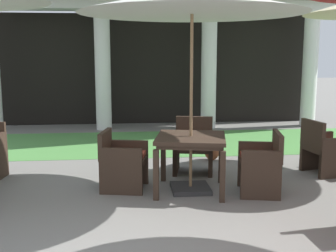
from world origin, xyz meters
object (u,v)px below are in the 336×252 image
Objects in this scene: patio_umbrella_mid_left at (192,2)px; patio_chair_mid_left_east at (261,163)px; patio_chair_mid_right_west at (324,149)px; terracotta_urn at (212,150)px; patio_table_mid_left at (191,144)px; patio_chair_mid_left_west at (122,161)px; patio_chair_mid_left_north at (193,147)px.

patio_umbrella_mid_left is 2.28m from patio_chair_mid_left_east.
patio_chair_mid_right_west is 1.86m from terracotta_urn.
patio_umbrella_mid_left is (0.00, 0.00, 1.83)m from patio_table_mid_left.
patio_chair_mid_right_west reaches higher than patio_chair_mid_left_west.
patio_table_mid_left is at bearing -95.36° from patio_umbrella_mid_left.
patio_chair_mid_right_west is (2.18, 0.62, -2.10)m from patio_umbrella_mid_left.
patio_chair_mid_left_east is at bearing -11.28° from patio_umbrella_mid_left.
patio_chair_mid_left_east reaches higher than patio_table_mid_left.
patio_chair_mid_left_west is (-0.92, 0.18, -0.26)m from patio_table_mid_left.
patio_umbrella_mid_left is at bearing -110.92° from terracotta_urn.
patio_table_mid_left is at bearing 90.00° from patio_chair_mid_left_west.
terracotta_urn is at bearing -132.93° from patio_chair_mid_right_west.
patio_chair_mid_left_west is (-0.92, 0.18, -2.10)m from patio_umbrella_mid_left.
patio_chair_mid_left_west is at bearing 45.15° from patio_chair_mid_left_north.
patio_umbrella_mid_left reaches higher than patio_chair_mid_right_west.
patio_chair_mid_left_east is at bearing -80.81° from terracotta_urn.
patio_table_mid_left reaches higher than terracotta_urn.
patio_chair_mid_left_east is 1.92× the size of terracotta_urn.
patio_umbrella_mid_left is 3.45× the size of patio_chair_mid_right_west.
patio_umbrella_mid_left is at bearing 90.00° from patio_chair_mid_left_west.
patio_chair_mid_left_west reaches higher than patio_table_mid_left.
patio_chair_mid_right_west is 1.96× the size of terracotta_urn.
patio_table_mid_left is 1.29× the size of patio_chair_mid_left_east.
patio_table_mid_left is 0.37× the size of patio_umbrella_mid_left.
patio_table_mid_left is at bearing -110.92° from terracotta_urn.
patio_chair_mid_left_east reaches higher than terracotta_urn.
patio_table_mid_left is 2.28m from patio_chair_mid_right_west.
patio_chair_mid_right_west is at bearing 109.38° from patio_chair_mid_left_west.
patio_chair_mid_right_west is at bearing -177.33° from patio_chair_mid_left_north.
patio_chair_mid_left_east is 1.86m from terracotta_urn.
patio_table_mid_left is at bearing 90.00° from patio_chair_mid_left_east.
patio_chair_mid_left_west is 1.88m from patio_chair_mid_left_east.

